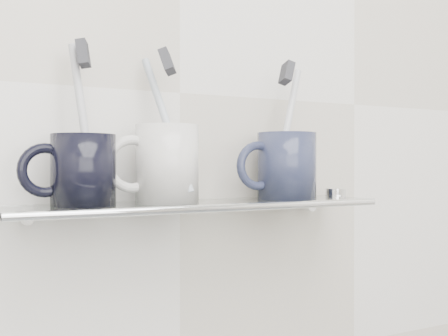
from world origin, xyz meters
TOP-DOWN VIEW (x-y plane):
  - wall_back at (0.00, 1.10)m, footprint 2.50×0.00m
  - shelf_glass at (0.00, 1.04)m, footprint 0.50×0.12m
  - shelf_rail at (0.00, 0.98)m, footprint 0.50×0.01m
  - bracket_left at (-0.21, 1.09)m, footprint 0.02×0.03m
  - bracket_right at (0.21, 1.09)m, footprint 0.02×0.03m
  - mug_left at (-0.15, 1.04)m, footprint 0.08×0.08m
  - mug_left_handle at (-0.20, 1.04)m, footprint 0.06×0.01m
  - toothbrush_left at (-0.15, 1.04)m, footprint 0.03×0.05m
  - bristles_left at (-0.15, 1.04)m, footprint 0.02×0.03m
  - mug_center at (-0.04, 1.04)m, footprint 0.10×0.10m
  - mug_center_handle at (-0.09, 1.04)m, footprint 0.07×0.01m
  - toothbrush_center at (-0.04, 1.04)m, footprint 0.05×0.08m
  - bristles_center at (-0.04, 1.04)m, footprint 0.03×0.03m
  - mug_right at (0.14, 1.04)m, footprint 0.11×0.11m
  - mug_right_handle at (0.09, 1.04)m, footprint 0.07×0.01m
  - toothbrush_right at (0.14, 1.04)m, footprint 0.07×0.04m
  - bristles_right at (0.14, 1.04)m, footprint 0.02×0.03m
  - chrome_cap at (0.23, 1.04)m, footprint 0.03×0.03m

SIDE VIEW (x-z plane):
  - bracket_left at x=-0.21m, z-range 1.08..1.09m
  - bracket_right at x=0.21m, z-range 1.08..1.09m
  - shelf_glass at x=0.00m, z-range 1.09..1.10m
  - shelf_rail at x=0.00m, z-range 1.09..1.10m
  - chrome_cap at x=0.23m, z-range 1.10..1.11m
  - mug_left at x=-0.15m, z-range 1.10..1.19m
  - mug_left_handle at x=-0.20m, z-range 1.11..1.17m
  - mug_right at x=0.14m, z-range 1.10..1.19m
  - mug_right_handle at x=0.09m, z-range 1.11..1.18m
  - mug_center at x=-0.04m, z-range 1.10..1.20m
  - mug_center_handle at x=-0.09m, z-range 1.11..1.19m
  - toothbrush_left at x=-0.15m, z-range 1.11..1.30m
  - toothbrush_center at x=-0.04m, z-range 1.11..1.29m
  - toothbrush_right at x=0.14m, z-range 1.11..1.29m
  - wall_back at x=0.00m, z-range 0.00..2.50m
  - bristles_left at x=-0.15m, z-range 1.26..1.30m
  - bristles_center at x=-0.04m, z-range 1.26..1.30m
  - bristles_right at x=0.14m, z-range 1.26..1.30m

